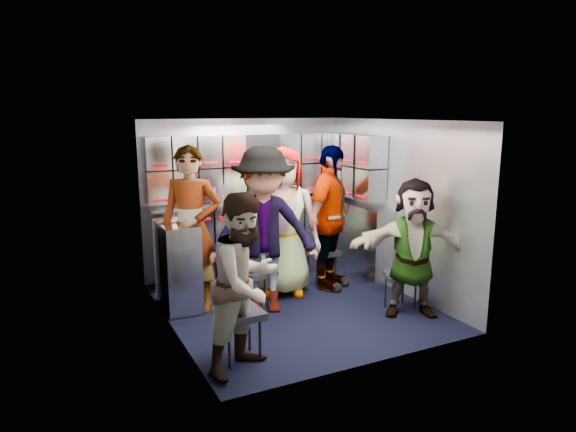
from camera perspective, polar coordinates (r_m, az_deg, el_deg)
name	(u,v)px	position (r m, az deg, el deg)	size (l,w,h in m)	color
floor	(295,306)	(5.97, 0.75, -10.02)	(3.00, 3.00, 0.00)	black
wall_back	(245,197)	(7.01, -4.80, 2.13)	(2.80, 0.04, 2.10)	gray
wall_left	(169,230)	(5.19, -13.12, -1.48)	(0.04, 3.00, 2.10)	gray
wall_right	(397,207)	(6.41, 12.00, 1.02)	(0.04, 3.00, 2.10)	gray
ceiling	(295,120)	(5.55, 0.81, 10.58)	(2.80, 3.00, 0.02)	silver
cart_bank_back	(251,240)	(6.93, -4.08, -2.65)	(2.68, 0.38, 0.99)	#A0A7B0
cart_bank_left	(178,266)	(5.91, -12.15, -5.42)	(0.38, 0.76, 0.99)	#A0A7B0
counter	(251,202)	(6.82, -4.14, 1.58)	(2.68, 0.42, 0.03)	#BABDC2
locker_bank_back	(249,166)	(6.81, -4.39, 5.60)	(2.68, 0.28, 0.82)	#A0A7B0
locker_bank_right	(356,166)	(6.82, 7.52, 5.54)	(0.28, 1.00, 0.82)	#A0A7B0
right_cabinet	(358,241)	(6.91, 7.77, -2.73)	(0.28, 1.20, 1.00)	#A0A7B0
coffee_niche	(259,166)	(6.94, -3.19, 5.56)	(0.46, 0.16, 0.84)	black
red_latch_strip	(257,214)	(6.67, -3.48, 0.17)	(2.60, 0.02, 0.03)	#AF000E
jump_seat_near_left	(239,316)	(4.66, -5.44, -11.01)	(0.40, 0.38, 0.46)	black
jump_seat_mid_left	(258,275)	(5.91, -3.35, -6.53)	(0.40, 0.39, 0.41)	black
jump_seat_center	(277,260)	(6.43, -1.21, -4.88)	(0.39, 0.37, 0.42)	black
jump_seat_mid_right	(322,254)	(6.64, 3.80, -4.23)	(0.42, 0.40, 0.44)	black
jump_seat_near_right	(401,278)	(5.94, 12.44, -6.75)	(0.44, 0.43, 0.40)	black
attendant_standing	(191,229)	(5.74, -10.72, -1.46)	(0.67, 0.44, 1.84)	black
attendant_arc_a	(246,283)	(4.37, -4.68, -7.42)	(0.75, 0.59, 1.55)	black
attendant_arc_b	(264,231)	(5.60, -2.70, -1.64)	(1.18, 0.68, 1.83)	black
attendant_arc_c	(283,222)	(6.14, -0.52, -0.64)	(0.88, 0.57, 1.79)	black
attendant_arc_d	(330,218)	(6.37, 4.67, -0.22)	(1.05, 0.44, 1.80)	black
attendant_arc_e	(413,248)	(5.69, 13.74, -3.45)	(1.40, 0.44, 1.51)	black
bottle_left	(224,195)	(6.62, -7.16, 2.37)	(0.06, 0.06, 0.23)	white
bottle_mid	(214,196)	(6.58, -8.26, 2.26)	(0.07, 0.07, 0.23)	white
bottle_right	(264,191)	(6.82, -2.67, 2.78)	(0.06, 0.06, 0.25)	white
cup_left	(180,204)	(6.46, -11.95, 1.34)	(0.07, 0.07, 0.09)	beige
cup_right	(280,196)	(6.92, -0.84, 2.27)	(0.08, 0.08, 0.09)	beige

